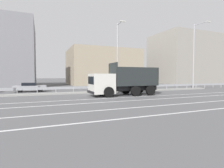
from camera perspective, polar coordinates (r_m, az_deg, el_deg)
name	(u,v)px	position (r m, az deg, el deg)	size (l,w,h in m)	color
ground_plane	(97,95)	(19.67, -4.77, -3.48)	(320.00, 320.00, 0.00)	#565659
lane_strip_0	(132,97)	(17.46, 6.69, -4.25)	(67.25, 0.16, 0.01)	silver
lane_strip_1	(145,100)	(15.62, 10.58, -5.09)	(67.25, 0.16, 0.01)	silver
lane_strip_2	(168,105)	(13.24, 17.68, -6.55)	(67.25, 0.16, 0.01)	silver
lane_strip_3	(195,111)	(11.54, 25.46, -8.03)	(67.25, 0.16, 0.01)	silver
median_island	(92,92)	(21.64, -6.44, -2.70)	(36.99, 1.10, 0.18)	gray
median_guardrail	(89,88)	(22.90, -7.38, -1.21)	(67.25, 0.09, 0.78)	#9EA0A5
dump_truck	(117,84)	(18.56, 1.49, 0.00)	(7.57, 2.70, 3.47)	silver
median_road_sign	(134,83)	(23.83, 7.11, 0.43)	(0.77, 0.16, 2.23)	white
street_lamp_2	(118,54)	(22.66, 1.94, 9.62)	(0.71, 1.91, 8.81)	#ADADB2
street_lamp_3	(195,53)	(30.98, 25.39, 9.00)	(0.71, 2.61, 10.26)	#ADADB2
parked_car_3	(30,87)	(25.56, -25.15, -0.88)	(4.09, 2.07, 1.22)	#A3A3A8
background_building_1	(102,67)	(45.04, -3.16, 5.44)	(16.75, 12.93, 8.64)	tan
background_building_2	(185,59)	(56.20, 22.61, 7.40)	(17.91, 12.82, 13.97)	gray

